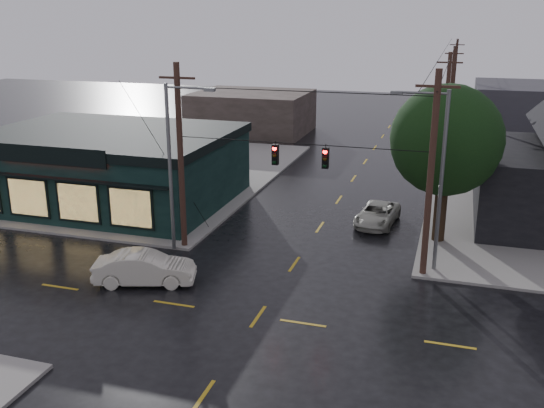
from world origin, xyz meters
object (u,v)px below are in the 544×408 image
(utility_pole_ne, at_px, (422,276))
(sedan_cream, at_px, (145,268))
(utility_pole_nw, at_px, (185,247))
(suv_silver, at_px, (377,214))
(corner_tree, at_px, (446,141))

(utility_pole_ne, xyz_separation_m, sedan_cream, (-12.79, -4.90, 0.80))
(utility_pole_nw, relative_size, suv_silver, 2.19)
(corner_tree, relative_size, utility_pole_ne, 0.87)
(sedan_cream, distance_m, suv_silver, 15.33)
(utility_pole_ne, height_order, suv_silver, utility_pole_ne)
(corner_tree, bearing_deg, utility_pole_ne, -95.69)
(utility_pole_nw, distance_m, sedan_cream, 4.97)
(corner_tree, distance_m, suv_silver, 6.78)
(utility_pole_nw, distance_m, suv_silver, 12.08)
(corner_tree, distance_m, utility_pole_nw, 15.57)
(suv_silver, bearing_deg, corner_tree, -22.97)
(corner_tree, bearing_deg, suv_silver, 150.98)
(utility_pole_ne, xyz_separation_m, suv_silver, (-3.24, 7.09, 0.64))
(suv_silver, bearing_deg, utility_pole_ne, -59.39)
(utility_pole_nw, xyz_separation_m, utility_pole_ne, (13.00, 0.00, 0.00))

